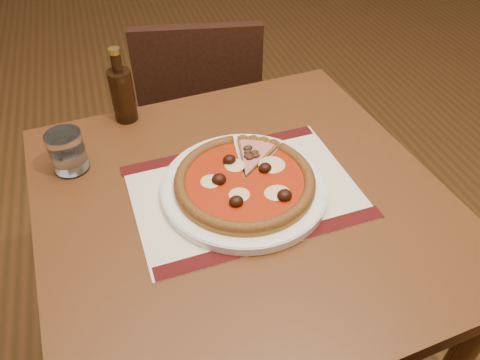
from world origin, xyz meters
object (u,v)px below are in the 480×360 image
table (243,231)px  bottle (122,93)px  plate (245,187)px  pizza (245,180)px  water_glass (67,152)px  chair_far (201,111)px

table → bottle: size_ratio=4.65×
table → plate: (0.01, 0.02, 0.11)m
plate → bottle: (-0.20, 0.33, 0.06)m
pizza → water_glass: size_ratio=3.13×
chair_far → bottle: 0.58m
table → bottle: 0.43m
table → water_glass: water_glass is taller
chair_far → pizza: chair_far is taller
table → pizza: 0.13m
plate → water_glass: size_ratio=3.74×
pizza → water_glass: 0.38m
table → pizza: (0.01, 0.02, 0.13)m
table → pizza: size_ratio=3.04×
table → pizza: pizza is taller
table → plate: plate is taller
chair_far → pizza: 0.78m
chair_far → bottle: (-0.26, -0.38, 0.35)m
chair_far → water_glass: water_glass is taller
table → water_glass: (-0.32, 0.20, 0.15)m
bottle → plate: bearing=-59.5°
chair_far → water_glass: size_ratio=9.24×
chair_far → plate: size_ratio=2.47×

